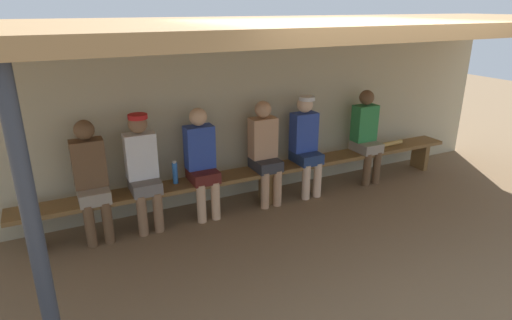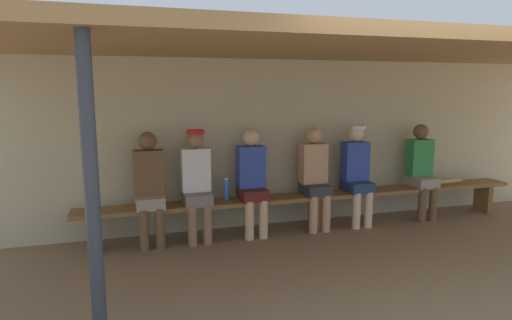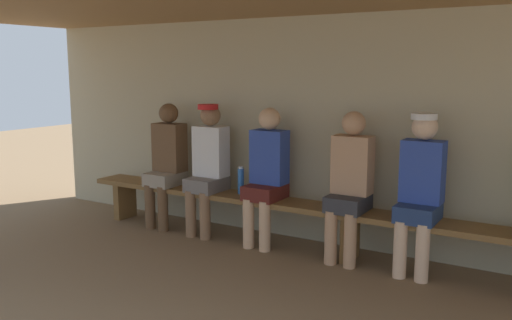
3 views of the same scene
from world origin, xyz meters
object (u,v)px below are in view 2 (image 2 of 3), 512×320
object	(u,v)px
baseball_bat	(439,182)
player_leftmost	(315,174)
support_post	(92,200)
bench	(316,199)
player_near_post	(421,167)
player_with_sunglasses	(197,180)
player_shirtless_tan	(357,170)
player_in_blue	(252,178)
player_middle	(149,184)
water_bottle_orange	(226,189)

from	to	relation	value
baseball_bat	player_leftmost	bearing A→B (deg)	176.49
support_post	bench	bearing A→B (deg)	38.99
baseball_bat	player_near_post	bearing A→B (deg)	176.03
support_post	player_near_post	size ratio (longest dim) A/B	1.65
support_post	player_with_sunglasses	distance (m)	2.37
support_post	player_shirtless_tan	distance (m)	3.84
player_in_blue	player_middle	bearing A→B (deg)	180.00
player_leftmost	support_post	bearing A→B (deg)	-140.76
bench	player_with_sunglasses	bearing A→B (deg)	179.87
baseball_bat	player_with_sunglasses	bearing A→B (deg)	176.52
player_shirtless_tan	baseball_bat	distance (m)	1.37
support_post	water_bottle_orange	size ratio (longest dim) A/B	7.88
player_in_blue	baseball_bat	world-z (taller)	player_in_blue
player_with_sunglasses	player_shirtless_tan	bearing A→B (deg)	0.00
player_near_post	player_shirtless_tan	xyz separation A→B (m)	(-1.02, 0.00, 0.02)
player_with_sunglasses	player_near_post	distance (m)	3.18
player_middle	player_near_post	distance (m)	3.73
support_post	player_near_post	world-z (taller)	support_post
support_post	baseball_bat	size ratio (longest dim) A/B	2.77
player_leftmost	water_bottle_orange	bearing A→B (deg)	177.91
baseball_bat	bench	bearing A→B (deg)	176.58
player_in_blue	player_shirtless_tan	world-z (taller)	player_shirtless_tan
bench	player_in_blue	xyz separation A→B (m)	(-0.87, 0.00, 0.34)
player_shirtless_tan	baseball_bat	world-z (taller)	player_shirtless_tan
player_in_blue	player_shirtless_tan	xyz separation A→B (m)	(1.46, 0.00, 0.02)
bench	player_middle	size ratio (longest dim) A/B	4.49
player_near_post	water_bottle_orange	size ratio (longest dim) A/B	4.78
bench	player_leftmost	bearing A→B (deg)	171.14
water_bottle_orange	baseball_bat	xyz separation A→B (m)	(3.13, -0.05, -0.10)
support_post	player_in_blue	xyz separation A→B (m)	(1.73, 2.10, -0.37)
player_with_sunglasses	player_near_post	bearing A→B (deg)	-0.01
player_middle	player_near_post	xyz separation A→B (m)	(3.73, 0.00, 0.00)
player_middle	player_in_blue	bearing A→B (deg)	0.00
bench	player_near_post	size ratio (longest dim) A/B	4.49
player_shirtless_tan	water_bottle_orange	bearing A→B (deg)	178.64
player_middle	bench	bearing A→B (deg)	-0.08
bench	player_shirtless_tan	xyz separation A→B (m)	(0.59, 0.00, 0.36)
player_with_sunglasses	player_in_blue	xyz separation A→B (m)	(0.70, -0.00, -0.02)
baseball_bat	support_post	bearing A→B (deg)	-158.57
player_middle	player_shirtless_tan	size ratio (longest dim) A/B	0.99
player_leftmost	baseball_bat	bearing A→B (deg)	-0.09
player_in_blue	baseball_bat	xyz separation A→B (m)	(2.81, -0.00, -0.24)
player_near_post	player_shirtless_tan	world-z (taller)	player_shirtless_tan
player_middle	baseball_bat	size ratio (longest dim) A/B	1.68
support_post	baseball_bat	distance (m)	5.03
player_leftmost	player_shirtless_tan	distance (m)	0.61
player_leftmost	baseball_bat	size ratio (longest dim) A/B	1.68
player_middle	water_bottle_orange	bearing A→B (deg)	2.65
player_leftmost	player_shirtless_tan	world-z (taller)	player_shirtless_tan
support_post	player_middle	size ratio (longest dim) A/B	1.65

